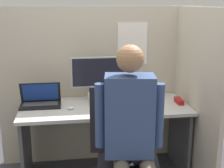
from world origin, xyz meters
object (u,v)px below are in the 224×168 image
object	(u,v)px
laptop	(41,101)
office_chair	(124,155)
stapler	(179,101)
person	(132,130)
monitor	(104,75)
paper_box	(104,98)
carrot_toy	(142,107)

from	to	relation	value
laptop	office_chair	bearing A→B (deg)	-47.83
stapler	person	size ratio (longest dim) A/B	0.11
monitor	person	size ratio (longest dim) A/B	0.45
paper_box	monitor	world-z (taller)	monitor
laptop	stapler	size ratio (longest dim) A/B	2.45
paper_box	monitor	distance (m)	0.23
monitor	person	distance (m)	0.96
stapler	office_chair	xyz separation A→B (m)	(-0.64, -0.62, -0.20)
carrot_toy	stapler	bearing A→B (deg)	18.73
monitor	office_chair	xyz separation A→B (m)	(0.06, -0.79, -0.44)
stapler	office_chair	world-z (taller)	office_chair
monitor	laptop	distance (m)	0.64
paper_box	person	world-z (taller)	person
paper_box	stapler	xyz separation A→B (m)	(0.70, -0.17, -0.01)
laptop	office_chair	xyz separation A→B (m)	(0.66, -0.73, -0.22)
carrot_toy	person	bearing A→B (deg)	-109.83
laptop	person	world-z (taller)	person
office_chair	person	xyz separation A→B (m)	(0.02, -0.16, 0.27)
carrot_toy	person	world-z (taller)	person
stapler	monitor	bearing A→B (deg)	166.17
carrot_toy	person	distance (m)	0.68
monitor	laptop	world-z (taller)	monitor
office_chair	person	distance (m)	0.31
monitor	carrot_toy	bearing A→B (deg)	-44.32
monitor	person	world-z (taller)	person
office_chair	monitor	bearing A→B (deg)	94.33
office_chair	person	world-z (taller)	person
laptop	carrot_toy	distance (m)	0.95
laptop	person	xyz separation A→B (m)	(0.68, -0.89, 0.04)
stapler	carrot_toy	world-z (taller)	same
stapler	office_chair	distance (m)	0.91
paper_box	monitor	bearing A→B (deg)	90.00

